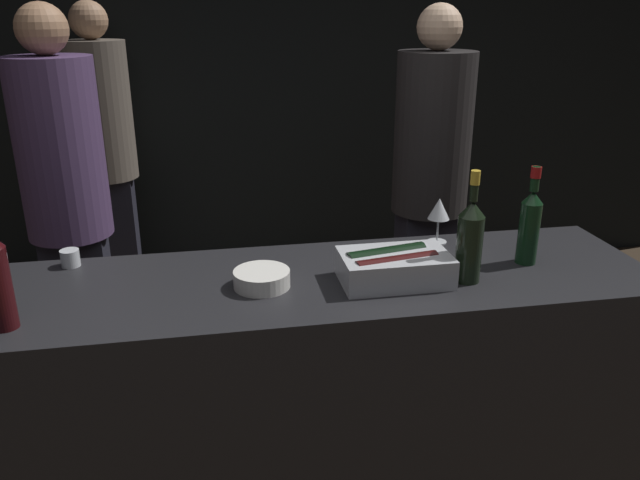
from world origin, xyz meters
The scene contains 11 objects.
wall_back_chalkboard centered at (0.00, 2.67, 1.40)m, with size 6.40×0.06×2.80m.
bar_counter centered at (0.00, 0.32, 0.49)m, with size 2.23×0.63×0.99m.
ice_bin_with_bottles centered at (0.22, 0.25, 1.04)m, with size 0.35×0.21×0.11m.
bowl_white centered at (-0.20, 0.28, 1.02)m, with size 0.18×0.18×0.05m.
wine_glass centered at (0.49, 0.56, 1.12)m, with size 0.08×0.08×0.17m.
candle_votive centered at (-0.83, 0.57, 1.02)m, with size 0.06×0.06×0.06m.
red_wine_bottle_burgundy centered at (0.72, 0.32, 1.13)m, with size 0.07×0.07×0.34m.
champagne_bottle centered at (0.46, 0.21, 1.13)m, with size 0.08×0.08×0.37m.
person_in_hoodie centered at (0.74, 1.33, 1.03)m, with size 0.37×0.37×1.84m.
person_blond_tee centered at (-0.97, 1.28, 1.03)m, with size 0.36×0.36×1.84m.
person_grey_polo centered at (-0.94, 2.26, 1.04)m, with size 0.36×0.36×1.86m.
Camera 1 is at (-0.35, -1.53, 1.83)m, focal length 35.00 mm.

